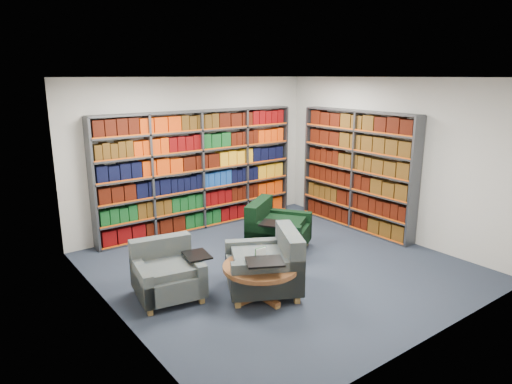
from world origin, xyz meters
TOP-DOWN VIEW (x-y plane):
  - room_shell at (0.00, 0.00)m, footprint 5.02×5.02m
  - bookshelf_back at (0.00, 2.34)m, footprint 4.00×0.28m
  - bookshelf_right at (2.34, 0.60)m, footprint 0.28×2.50m
  - chair_teal_left at (-1.78, 0.17)m, footprint 1.03×0.94m
  - chair_green_right at (0.37, 0.59)m, footprint 1.26×1.26m
  - chair_teal_front at (-0.63, -0.54)m, footprint 1.25×1.25m
  - coffee_table at (-0.84, -0.64)m, footprint 0.98×0.98m

SIDE VIEW (x-z plane):
  - chair_teal_left at x=-1.78m, z-range -0.07..0.67m
  - chair_green_right at x=0.37m, z-range -0.08..0.74m
  - chair_teal_front at x=-0.63m, z-range -0.08..0.76m
  - coffee_table at x=-0.84m, z-range 0.02..0.72m
  - bookshelf_back at x=0.00m, z-range 0.00..2.20m
  - bookshelf_right at x=2.34m, z-range 0.00..2.20m
  - room_shell at x=0.00m, z-range -0.01..2.81m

